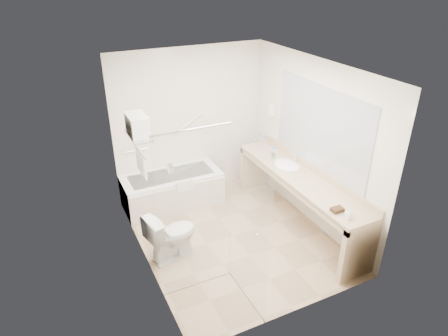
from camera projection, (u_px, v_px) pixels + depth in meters
name	position (u px, v px, depth m)	size (l,w,h in m)	color
floor	(233.00, 236.00, 5.95)	(3.20, 3.20, 0.00)	tan
ceiling	(235.00, 68.00, 4.81)	(2.60, 3.20, 0.10)	white
wall_back	(190.00, 123.00, 6.66)	(2.60, 0.10, 2.50)	silver
wall_front	(304.00, 223.00, 4.10)	(2.60, 0.10, 2.50)	silver
wall_left	(139.00, 181.00, 4.88)	(0.10, 3.20, 2.50)	silver
wall_right	(312.00, 144.00, 5.88)	(0.10, 3.20, 2.50)	silver
bathtub	(172.00, 189.00, 6.62)	(1.60, 0.73, 0.59)	white
grab_bar_short	(137.00, 150.00, 6.40)	(0.03, 0.03, 0.40)	silver
grab_bar_long	(188.00, 124.00, 6.61)	(0.03, 0.03, 0.60)	silver
shower_enclosure	(221.00, 219.00, 4.48)	(0.96, 0.91, 2.11)	silver
towel_shelf	(138.00, 131.00, 4.98)	(0.24, 0.55, 0.81)	silver
vanity_counter	(299.00, 188.00, 5.93)	(0.55, 2.70, 0.95)	#CBB287
sink	(287.00, 166.00, 6.18)	(0.40, 0.52, 0.14)	white
faucet	(295.00, 158.00, 6.19)	(0.03, 0.03, 0.14)	silver
mirror	(320.00, 128.00, 5.62)	(0.02, 2.00, 1.20)	#A9AEB5
hairdryer_unit	(272.00, 110.00, 6.61)	(0.08, 0.10, 0.18)	white
toilet	(172.00, 235.00, 5.40)	(0.40, 0.71, 0.70)	white
amenity_basket	(337.00, 210.00, 4.99)	(0.15, 0.10, 0.05)	#402917
soap_bottle_a	(349.00, 217.00, 4.84)	(0.06, 0.13, 0.06)	white
soap_bottle_b	(348.00, 213.00, 4.89)	(0.08, 0.11, 0.08)	white
water_bottle_left	(264.00, 142.00, 6.72)	(0.06, 0.06, 0.19)	silver
water_bottle_mid	(274.00, 154.00, 6.26)	(0.07, 0.07, 0.22)	silver
water_bottle_right	(260.00, 139.00, 6.82)	(0.06, 0.06, 0.19)	silver
drinking_glass_near	(273.00, 155.00, 6.36)	(0.08, 0.08, 0.10)	silver
drinking_glass_far	(273.00, 153.00, 6.44)	(0.06, 0.06, 0.08)	silver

